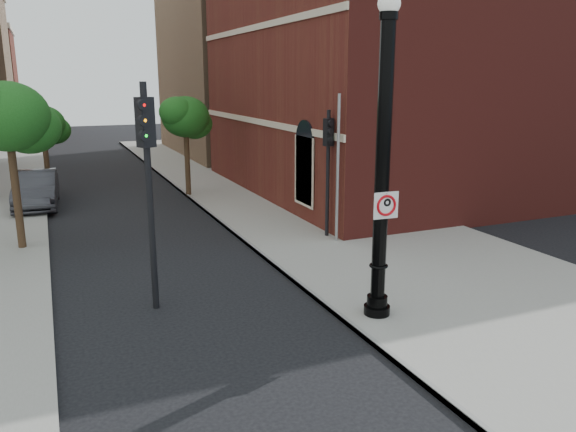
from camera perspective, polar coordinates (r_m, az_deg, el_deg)
name	(u,v)px	position (r m, az deg, el deg)	size (l,w,h in m)	color
ground	(269,350)	(11.70, -1.90, -13.49)	(120.00, 120.00, 0.00)	black
sidewalk_right	(317,214)	(22.61, 2.97, 0.22)	(8.00, 60.00, 0.12)	gray
curb_edge	(223,223)	(21.20, -6.65, -0.75)	(0.10, 60.00, 0.14)	gray
brick_wall_building	(460,60)	(30.87, 17.09, 14.88)	(22.30, 16.30, 12.50)	maroon
bg_building_tan_b	(320,56)	(44.37, 3.27, 15.90)	(22.00, 14.00, 14.00)	#957051
lamppost	(382,179)	(12.30, 9.54, 3.77)	(0.60, 0.60, 7.06)	black
no_parking_sign	(386,205)	(12.26, 9.94, 1.09)	(0.59, 0.09, 0.59)	white
parked_car	(36,189)	(26.14, -24.21, 2.48)	(1.65, 4.72, 1.56)	#2E2E33
traffic_signal_left	(147,160)	(13.09, -14.10, 5.52)	(0.43, 0.47, 5.30)	black
traffic_signal_right	(328,153)	(18.75, 4.11, 6.36)	(0.30, 0.37, 4.37)	black
utility_pole	(338,171)	(18.22, 5.07, 4.56)	(0.10, 0.10, 4.91)	#999999
street_tree_a	(9,118)	(19.24, -26.50, 8.87)	(2.94, 2.66, 5.30)	black
street_tree_b	(43,125)	(28.02, -23.59, 8.43)	(2.32, 2.10, 4.19)	black
street_tree_c	(186,118)	(26.09, -10.33, 9.76)	(2.55, 2.31, 4.60)	black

